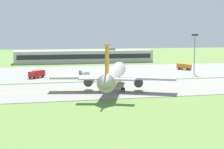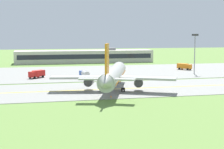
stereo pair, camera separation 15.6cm
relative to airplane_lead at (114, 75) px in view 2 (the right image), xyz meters
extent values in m
plane|color=olive|center=(-3.67, 2.39, -4.13)|extent=(500.00, 500.00, 0.00)
cube|color=gray|center=(-3.67, 2.39, -4.08)|extent=(240.00, 28.00, 0.10)
cube|color=gray|center=(6.33, 44.39, -4.08)|extent=(140.00, 52.00, 0.10)
cube|color=yellow|center=(-3.67, 2.39, -4.03)|extent=(220.00, 0.60, 0.01)
cylinder|color=#ADADA8|center=(0.16, 0.46, 0.07)|extent=(14.89, 33.44, 4.00)
cone|color=#ADADA8|center=(6.11, 17.66, 0.07)|extent=(4.44, 3.70, 3.80)
cone|color=#ADADA8|center=(-5.85, -16.93, 0.47)|extent=(4.26, 4.14, 3.40)
cube|color=orange|center=(0.16, 0.46, -0.43)|extent=(14.08, 30.90, 0.36)
cube|color=#1E232D|center=(5.39, 15.58, 0.77)|extent=(3.80, 2.81, 0.70)
cube|color=#ADADA8|center=(-8.59, 1.16, -0.43)|extent=(15.64, 7.59, 0.50)
cylinder|color=#47474C|center=(-6.05, 2.40, -1.83)|extent=(3.28, 3.96, 2.30)
cylinder|color=black|center=(-5.53, 3.91, -1.83)|extent=(2.07, 0.92, 2.10)
cube|color=#ADADA8|center=(7.47, -4.40, -0.43)|extent=(15.54, 11.10, 0.50)
cylinder|color=#47474C|center=(6.24, -1.85, -1.83)|extent=(3.28, 3.96, 2.30)
cylinder|color=black|center=(6.76, -0.34, -1.83)|extent=(2.07, 0.92, 2.10)
cube|color=orange|center=(-4.74, -13.72, 5.32)|extent=(1.82, 4.29, 6.50)
cube|color=#ADADA8|center=(-7.83, -12.86, 0.87)|extent=(6.39, 3.69, 0.30)
cube|color=#ADADA8|center=(-1.78, -14.95, 0.87)|extent=(6.45, 4.72, 0.30)
cylinder|color=slate|center=(4.41, 12.75, -2.76)|extent=(0.24, 0.24, 1.65)
cylinder|color=black|center=(4.41, 12.75, -3.58)|extent=(0.69, 1.15, 1.10)
cylinder|color=slate|center=(-2.95, -0.58, -2.76)|extent=(0.24, 0.24, 1.65)
cylinder|color=black|center=(-3.21, -0.49, -3.58)|extent=(0.69, 1.15, 1.10)
cylinder|color=black|center=(-2.69, -0.67, -3.58)|extent=(0.69, 1.15, 1.10)
cylinder|color=slate|center=(1.96, -2.28, -2.76)|extent=(0.24, 0.24, 1.65)
cylinder|color=black|center=(1.70, -2.19, -3.58)|extent=(0.69, 1.15, 1.10)
cylinder|color=black|center=(2.22, -2.37, -3.58)|extent=(0.69, 1.15, 1.10)
cube|color=orange|center=(41.75, 43.10, -2.63)|extent=(2.67, 2.62, 1.80)
cube|color=#1E232D|center=(42.19, 42.47, -2.32)|extent=(1.58, 1.15, 0.81)
cube|color=orange|center=(40.03, 45.55, -2.53)|extent=(4.13, 4.64, 2.00)
cylinder|color=orange|center=(41.75, 43.10, -1.63)|extent=(0.20, 0.20, 0.18)
cylinder|color=black|center=(42.57, 43.67, -3.68)|extent=(0.76, 0.91, 0.90)
cylinder|color=black|center=(40.93, 42.52, -3.68)|extent=(0.76, 0.91, 0.90)
cylinder|color=black|center=(40.40, 46.84, -3.68)|extent=(0.76, 0.91, 0.90)
cylinder|color=black|center=(38.68, 45.64, -3.68)|extent=(0.76, 0.91, 0.90)
cube|color=#264CA5|center=(-3.89, 28.53, -2.63)|extent=(2.24, 2.07, 1.80)
cube|color=#1E232D|center=(-4.00, 29.28, -2.32)|extent=(1.84, 0.38, 0.81)
cylinder|color=silver|center=(-3.46, 25.56, -2.38)|extent=(2.38, 4.41, 1.80)
cube|color=#383838|center=(-3.46, 25.56, -3.41)|extent=(2.68, 4.46, 0.24)
cylinder|color=orange|center=(-3.89, 28.53, -1.63)|extent=(0.20, 0.20, 0.18)
cylinder|color=black|center=(-4.88, 28.38, -3.68)|extent=(0.43, 0.93, 0.90)
cylinder|color=black|center=(-2.90, 28.67, -3.68)|extent=(0.43, 0.93, 0.90)
cylinder|color=black|center=(-4.38, 24.58, -3.68)|extent=(0.43, 0.93, 0.90)
cylinder|color=black|center=(-2.30, 24.88, -3.68)|extent=(0.43, 0.93, 0.90)
cube|color=red|center=(-20.41, 29.44, -2.63)|extent=(2.69, 2.69, 1.80)
cube|color=#1E232D|center=(-20.95, 28.89, -2.32)|extent=(1.40, 1.38, 0.81)
cube|color=red|center=(-18.31, 31.57, -2.53)|extent=(4.44, 4.47, 2.00)
cylinder|color=orange|center=(-20.41, 29.44, -1.63)|extent=(0.20, 0.20, 0.18)
cylinder|color=black|center=(-19.70, 28.74, -3.68)|extent=(0.85, 0.85, 0.90)
cylinder|color=black|center=(-21.12, 30.14, -3.68)|extent=(0.85, 0.85, 0.90)
cylinder|color=black|center=(-16.97, 31.44, -3.68)|extent=(0.85, 0.85, 0.90)
cylinder|color=black|center=(-18.47, 32.91, -3.68)|extent=(0.85, 0.85, 0.90)
cube|color=beige|center=(6.35, 90.74, -0.99)|extent=(69.92, 12.64, 6.28)
cube|color=#1E232D|center=(6.35, 84.37, -0.68)|extent=(67.12, 0.10, 2.26)
cube|color=slate|center=(20.34, 90.74, 2.75)|extent=(4.00, 4.00, 1.20)
cylinder|color=gray|center=(37.73, 30.27, 2.87)|extent=(0.36, 0.36, 14.00)
cube|color=#333333|center=(37.73, 30.27, 10.22)|extent=(2.40, 0.50, 0.70)
cone|color=orange|center=(5.74, 15.42, -3.83)|extent=(0.44, 0.44, 0.60)
cone|color=orange|center=(-2.83, -9.32, -3.83)|extent=(0.44, 0.44, 0.60)
camera|label=1|loc=(-21.05, -87.67, 10.70)|focal=56.29mm
camera|label=2|loc=(-20.90, -87.71, 10.70)|focal=56.29mm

